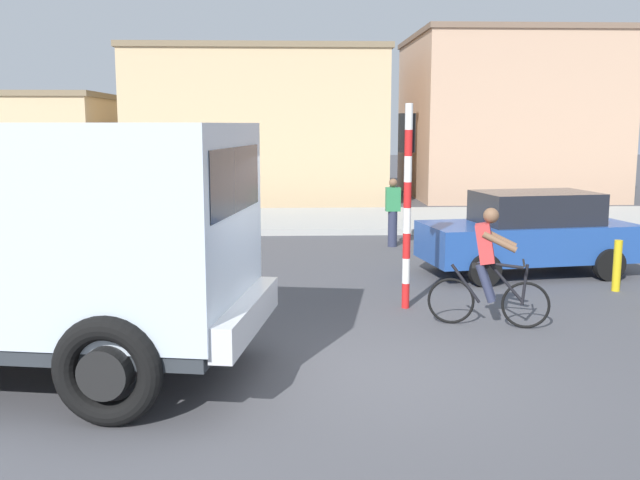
% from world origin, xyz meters
% --- Properties ---
extents(ground_plane, '(120.00, 120.00, 0.00)m').
position_xyz_m(ground_plane, '(0.00, 0.00, 0.00)').
color(ground_plane, '#4C4C51').
extents(sidewalk_far, '(80.00, 5.00, 0.16)m').
position_xyz_m(sidewalk_far, '(0.00, 13.16, 0.08)').
color(sidewalk_far, '#ADADA8').
rests_on(sidewalk_far, ground).
extents(truck_foreground, '(5.75, 3.47, 2.90)m').
position_xyz_m(truck_foreground, '(-3.92, 0.24, 1.67)').
color(truck_foreground, silver).
rests_on(truck_foreground, ground).
extents(cyclist, '(1.67, 0.64, 1.72)m').
position_xyz_m(cyclist, '(2.01, 2.04, 0.86)').
color(cyclist, black).
rests_on(cyclist, ground).
extents(traffic_light_pole, '(0.24, 0.43, 3.20)m').
position_xyz_m(traffic_light_pole, '(1.01, 3.19, 2.07)').
color(traffic_light_pole, red).
rests_on(traffic_light_pole, ground).
extents(car_red_near, '(4.19, 2.28, 1.60)m').
position_xyz_m(car_red_near, '(-5.49, 9.03, 0.82)').
color(car_red_near, red).
rests_on(car_red_near, ground).
extents(car_white_mid, '(4.22, 2.34, 1.60)m').
position_xyz_m(car_white_mid, '(3.80, 5.62, 0.82)').
color(car_white_mid, '#234C9E').
rests_on(car_white_mid, ground).
extents(pedestrian_near_kerb, '(0.34, 0.22, 1.62)m').
position_xyz_m(pedestrian_near_kerb, '(1.62, 8.91, 0.85)').
color(pedestrian_near_kerb, '#2D334C').
rests_on(pedestrian_near_kerb, ground).
extents(bollard_far, '(0.14, 0.14, 0.90)m').
position_xyz_m(bollard_far, '(4.87, 4.12, 0.45)').
color(bollard_far, gold).
rests_on(bollard_far, ground).
extents(building_mid_block, '(9.46, 7.32, 5.64)m').
position_xyz_m(building_mid_block, '(-1.98, 20.59, 2.82)').
color(building_mid_block, '#D1B284').
rests_on(building_mid_block, ground).
extents(building_corner_right, '(7.63, 7.62, 6.35)m').
position_xyz_m(building_corner_right, '(7.84, 21.15, 3.18)').
color(building_corner_right, tan).
rests_on(building_corner_right, ground).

